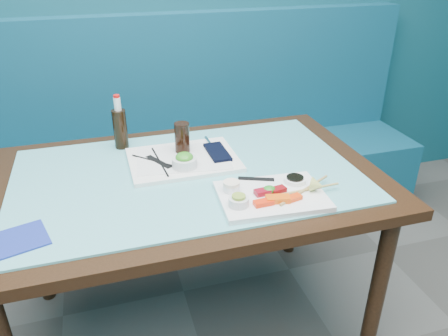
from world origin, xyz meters
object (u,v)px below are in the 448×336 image
object	(u,v)px
serving_tray	(183,160)
blue_napkin	(21,239)
dining_table	(188,195)
cola_bottle_body	(120,129)
booth_bench	(158,166)
sashimi_plate	(272,196)
cola_glass	(182,138)
seaweed_bowl	(185,163)

from	to	relation	value
serving_tray	blue_napkin	size ratio (longest dim) A/B	2.95
dining_table	cola_bottle_body	xyz separation A→B (m)	(-0.20, 0.30, 0.17)
cola_bottle_body	blue_napkin	distance (m)	0.65
booth_bench	sashimi_plate	bearing A→B (deg)	-78.15
booth_bench	cola_bottle_body	world-z (taller)	booth_bench
sashimi_plate	blue_napkin	world-z (taller)	sashimi_plate
cola_bottle_body	blue_napkin	bearing A→B (deg)	-120.74
booth_bench	blue_napkin	bearing A→B (deg)	-115.96
blue_napkin	sashimi_plate	bearing A→B (deg)	0.35
cola_glass	cola_bottle_body	world-z (taller)	cola_bottle_body
dining_table	cola_glass	world-z (taller)	cola_glass
serving_tray	blue_napkin	distance (m)	0.64
sashimi_plate	booth_bench	bearing A→B (deg)	105.89
booth_bench	seaweed_bowl	xyz separation A→B (m)	(-0.00, -0.82, 0.42)
booth_bench	seaweed_bowl	bearing A→B (deg)	-90.16
dining_table	seaweed_bowl	xyz separation A→B (m)	(-0.00, 0.02, 0.12)
booth_bench	cola_glass	xyz separation A→B (m)	(0.02, -0.69, 0.46)
blue_napkin	cola_bottle_body	bearing A→B (deg)	59.26
seaweed_bowl	sashimi_plate	bearing A→B (deg)	-49.64
sashimi_plate	cola_bottle_body	bearing A→B (deg)	132.34
seaweed_bowl	cola_glass	size ratio (longest dim) A/B	0.77
cola_glass	sashimi_plate	bearing A→B (deg)	-62.33
dining_table	blue_napkin	distance (m)	0.60
serving_tray	dining_table	bearing A→B (deg)	-94.76
seaweed_bowl	booth_bench	bearing A→B (deg)	89.84
seaweed_bowl	cola_glass	xyz separation A→B (m)	(0.02, 0.13, 0.04)
seaweed_bowl	cola_bottle_body	distance (m)	0.34
serving_tray	cola_bottle_body	distance (m)	0.30
sashimi_plate	cola_bottle_body	distance (m)	0.70
booth_bench	seaweed_bowl	size ratio (longest dim) A/B	32.84
cola_glass	cola_bottle_body	size ratio (longest dim) A/B	0.75
cola_bottle_body	blue_napkin	world-z (taller)	cola_bottle_body
booth_bench	blue_napkin	xyz separation A→B (m)	(-0.53, -1.09, 0.39)
serving_tray	cola_bottle_body	world-z (taller)	cola_bottle_body
seaweed_bowl	cola_bottle_body	world-z (taller)	cola_bottle_body
serving_tray	blue_napkin	xyz separation A→B (m)	(-0.54, -0.35, -0.00)
dining_table	cola_glass	bearing A→B (deg)	83.38
dining_table	cola_bottle_body	distance (m)	0.40
cola_glass	blue_napkin	world-z (taller)	cola_glass
sashimi_plate	cola_bottle_body	world-z (taller)	cola_bottle_body
booth_bench	cola_bottle_body	bearing A→B (deg)	-110.65
booth_bench	cola_bottle_body	distance (m)	0.74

